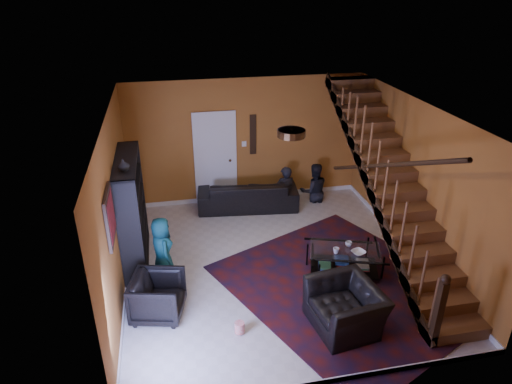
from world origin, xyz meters
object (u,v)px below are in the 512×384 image
(armchair_left, at_px, (158,297))
(sofa, at_px, (248,194))
(coffee_table, at_px, (344,259))
(bookshelf, at_px, (133,214))
(armchair_right, at_px, (345,307))

(armchair_left, bearing_deg, sofa, -17.57)
(coffee_table, bearing_deg, armchair_left, -171.43)
(sofa, distance_m, coffee_table, 3.03)
(coffee_table, bearing_deg, bookshelf, 162.98)
(bookshelf, bearing_deg, coffee_table, -17.02)
(sofa, bearing_deg, coffee_table, 119.88)
(armchair_left, bearing_deg, coffee_table, -67.58)
(armchair_right, bearing_deg, armchair_left, -114.67)
(armchair_right, xyz_separation_m, coffee_table, (0.49, 1.27, -0.08))
(armchair_left, relative_size, armchair_right, 0.73)
(armchair_left, bearing_deg, bookshelf, 26.66)
(sofa, xyz_separation_m, coffee_table, (1.19, -2.78, -0.06))
(sofa, height_order, armchair_right, armchair_right)
(sofa, xyz_separation_m, armchair_right, (0.69, -4.06, 0.02))
(sofa, bearing_deg, armchair_right, 106.48)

